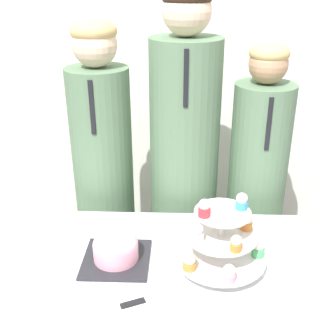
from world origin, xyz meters
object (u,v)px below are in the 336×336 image
(cake_knife, at_px, (147,300))
(student_1, at_px, (184,182))
(round_cake, at_px, (116,249))
(student_0, at_px, (105,191))
(student_2, at_px, (254,204))
(cupcake_stand, at_px, (220,238))

(cake_knife, distance_m, student_1, 0.75)
(round_cake, height_order, student_0, student_0)
(cake_knife, height_order, student_0, student_0)
(student_0, bearing_deg, student_2, -0.00)
(cake_knife, bearing_deg, student_0, 85.35)
(round_cake, bearing_deg, student_1, 67.56)
(round_cake, distance_m, student_0, 0.58)
(cupcake_stand, height_order, student_1, student_1)
(cupcake_stand, relative_size, student_1, 0.19)
(cupcake_stand, height_order, student_0, student_0)
(student_0, xyz_separation_m, student_2, (0.70, -0.00, -0.05))
(round_cake, distance_m, student_2, 0.80)
(round_cake, bearing_deg, student_0, 103.91)
(cake_knife, distance_m, cupcake_stand, 0.31)
(student_0, bearing_deg, cake_knife, -70.86)
(student_0, height_order, student_1, student_1)
(cake_knife, relative_size, student_1, 0.15)
(student_1, bearing_deg, student_0, -180.00)
(cupcake_stand, distance_m, student_1, 0.59)
(cake_knife, xyz_separation_m, student_0, (-0.26, 0.75, -0.04))
(student_2, bearing_deg, student_1, 180.00)
(student_1, bearing_deg, round_cake, -112.44)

